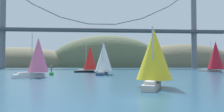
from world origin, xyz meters
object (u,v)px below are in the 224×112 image
object	(u,v)px
sailboat_crimson_sail	(215,56)
sailboat_yellow_sail	(154,56)
sailboat_white_mainsail	(104,58)
channel_buoy	(51,74)
sailboat_red_spinnaker	(90,58)
sailboat_pink_spinnaker	(38,56)

from	to	relation	value
sailboat_crimson_sail	sailboat_yellow_sail	world-z (taller)	sailboat_crimson_sail
sailboat_white_mainsail	sailboat_yellow_sail	size ratio (longest dim) A/B	1.14
sailboat_white_mainsail	channel_buoy	world-z (taller)	sailboat_white_mainsail
sailboat_red_spinnaker	channel_buoy	world-z (taller)	sailboat_red_spinnaker
sailboat_crimson_sail	sailboat_pink_spinnaker	world-z (taller)	sailboat_crimson_sail
sailboat_pink_spinnaker	channel_buoy	size ratio (longest dim) A/B	3.50
sailboat_red_spinnaker	channel_buoy	xyz separation A→B (m)	(-8.89, -15.03, -4.11)
sailboat_crimson_sail	sailboat_pink_spinnaker	distance (m)	55.09
sailboat_crimson_sail	sailboat_yellow_sail	distance (m)	51.64
sailboat_white_mainsail	sailboat_pink_spinnaker	bearing A→B (deg)	-148.10
sailboat_pink_spinnaker	sailboat_crimson_sail	bearing A→B (deg)	21.93
sailboat_white_mainsail	sailboat_yellow_sail	xyz separation A→B (m)	(5.00, -28.93, -0.39)
sailboat_white_mainsail	sailboat_pink_spinnaker	size ratio (longest dim) A/B	0.94
sailboat_yellow_sail	sailboat_red_spinnaker	distance (m)	42.90
sailboat_crimson_sail	sailboat_red_spinnaker	distance (m)	40.71
sailboat_red_spinnaker	sailboat_pink_spinnaker	bearing A→B (deg)	-115.42
sailboat_white_mainsail	channel_buoy	size ratio (longest dim) A/B	3.30
sailboat_crimson_sail	sailboat_red_spinnaker	size ratio (longest dim) A/B	1.15
channel_buoy	sailboat_white_mainsail	bearing A→B (deg)	8.86
sailboat_red_spinnaker	channel_buoy	size ratio (longest dim) A/B	3.38
sailboat_crimson_sail	sailboat_red_spinnaker	world-z (taller)	sailboat_crimson_sail
sailboat_crimson_sail	sailboat_red_spinnaker	xyz separation A→B (m)	(-40.68, 1.34, -0.74)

